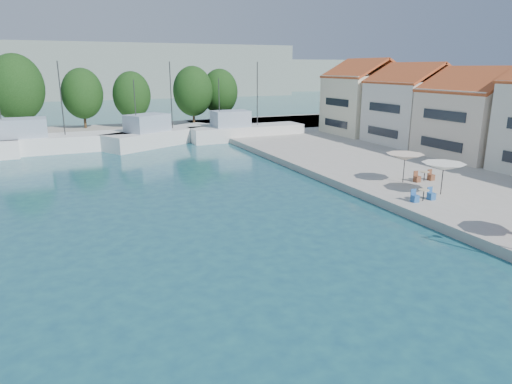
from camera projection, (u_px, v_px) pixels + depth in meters
name	position (u px, v px, depth m)	size (l,w,h in m)	color
quay_right	(483.00, 167.00, 41.83)	(32.00, 92.00, 0.60)	#A29F92
quay_far	(102.00, 133.00, 63.10)	(90.00, 16.00, 0.60)	#A29F92
hill_east	(200.00, 75.00, 179.99)	(140.00, 40.00, 12.00)	gray
building_04	(478.00, 111.00, 44.01)	(9.00, 8.80, 9.20)	beige
building_05	(413.00, 102.00, 51.91)	(8.40, 8.80, 9.70)	silver
building_06	(365.00, 96.00, 59.81)	(9.00, 8.80, 10.20)	#F1E7C1
trawler_02	(45.00, 143.00, 50.49)	(17.52, 4.86, 10.20)	white
trawler_03	(161.00, 136.00, 55.54)	(15.68, 11.15, 10.20)	silver
trawler_04	(244.00, 131.00, 59.30)	(15.19, 4.37, 10.20)	silver
tree_04	(16.00, 88.00, 59.21)	(6.96, 6.96, 10.31)	#3F2B19
tree_05	(82.00, 94.00, 64.90)	(5.73, 5.73, 8.49)	#3F2B19
tree_06	(132.00, 95.00, 66.18)	(5.42, 5.42, 8.02)	#3F2B19
tree_07	(193.00, 91.00, 68.24)	(5.91, 5.91, 8.76)	#3F2B19
tree_08	(220.00, 92.00, 71.27)	(5.63, 5.63, 8.34)	#3F2B19
umbrella_white	(444.00, 167.00, 31.14)	(2.95, 2.95, 2.21)	black
umbrella_cream	(405.00, 157.00, 34.47)	(2.85, 2.85, 2.21)	black
cafe_table_02	(423.00, 197.00, 30.04)	(1.82, 0.70, 0.76)	black
cafe_table_03	(424.00, 177.00, 35.25)	(1.82, 0.70, 0.76)	black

